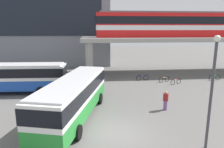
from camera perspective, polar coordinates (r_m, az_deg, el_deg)
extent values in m
plane|color=#605E5B|center=(23.89, -1.56, -4.50)|extent=(120.00, 120.00, 0.00)
cube|color=slate|center=(44.96, -21.88, 16.15)|extent=(30.68, 11.03, 21.05)
cube|color=black|center=(39.75, -24.34, 18.08)|extent=(27.61, 0.10, 11.79)
cube|color=#9E9B93|center=(34.79, 18.35, 9.14)|extent=(31.04, 7.02, 0.60)
cylinder|color=#9E9B93|center=(29.52, -6.24, 3.71)|extent=(1.10, 1.10, 5.03)
cylinder|color=#9E9B93|center=(34.88, -6.11, 5.06)|extent=(1.10, 1.10, 5.03)
cube|color=red|center=(34.60, 18.01, 12.63)|extent=(25.73, 2.90, 3.60)
cube|color=silver|center=(34.60, 17.97, 12.04)|extent=(25.79, 2.96, 0.70)
cube|color=black|center=(34.62, 18.09, 13.82)|extent=(25.79, 2.96, 1.10)
cube|color=slate|center=(34.68, 18.23, 15.80)|extent=(24.70, 2.61, 0.24)
cube|color=#268C33|center=(16.63, -10.17, -8.58)|extent=(5.14, 11.28, 1.10)
cube|color=white|center=(16.21, -10.34, -4.29)|extent=(5.14, 11.28, 1.50)
cube|color=black|center=(16.19, -10.35, -4.04)|extent=(5.19, 11.33, 0.96)
cube|color=silver|center=(16.00, -10.46, -1.51)|extent=(4.89, 10.71, 0.12)
cylinder|color=black|center=(20.33, -10.22, -6.28)|extent=(0.52, 1.04, 1.00)
cylinder|color=black|center=(19.68, -3.27, -6.74)|extent=(0.52, 1.04, 1.00)
cylinder|color=black|center=(14.75, -18.86, -14.26)|extent=(0.52, 1.04, 1.00)
cylinder|color=black|center=(13.83, -9.30, -15.60)|extent=(0.52, 1.04, 1.00)
cube|color=#1E4CB2|center=(25.05, -25.21, -2.41)|extent=(11.08, 2.85, 1.10)
cube|color=silver|center=(24.77, -25.49, 0.50)|extent=(11.08, 2.85, 1.50)
cube|color=black|center=(24.76, -25.50, 0.67)|extent=(11.12, 2.90, 0.96)
cube|color=silver|center=(24.63, -25.66, 2.34)|extent=(10.52, 2.71, 0.12)
cylinder|color=black|center=(23.05, -19.07, -4.53)|extent=(1.01, 0.31, 1.00)
cylinder|color=black|center=(25.37, -17.59, -2.90)|extent=(1.01, 0.31, 1.00)
torus|color=black|center=(32.08, 27.18, -0.86)|extent=(0.74, 0.12, 0.74)
torus|color=black|center=(31.46, 25.65, -0.94)|extent=(0.74, 0.12, 0.74)
cylinder|color=#1E7F33|center=(31.71, 26.47, -0.41)|extent=(1.05, 0.13, 0.05)
cylinder|color=#1E7F33|center=(31.40, 25.70, -0.41)|extent=(0.04, 0.04, 0.55)
cylinder|color=#1E7F33|center=(32.01, 27.24, -0.25)|extent=(0.04, 0.04, 0.65)
torus|color=black|center=(28.80, 9.37, -1.01)|extent=(0.74, 0.13, 0.74)
torus|color=black|center=(28.46, 7.38, -1.10)|extent=(0.74, 0.13, 0.74)
cylinder|color=#1E3FA5|center=(28.56, 8.40, -0.51)|extent=(1.05, 0.15, 0.05)
cylinder|color=#1E3FA5|center=(28.39, 7.40, -0.52)|extent=(0.04, 0.04, 0.55)
cylinder|color=#1E3FA5|center=(28.72, 9.39, -0.33)|extent=(0.04, 0.04, 0.65)
torus|color=black|center=(28.68, 14.96, -1.33)|extent=(0.70, 0.34, 0.74)
torus|color=black|center=(27.98, 13.39, -1.58)|extent=(0.70, 0.34, 0.74)
cylinder|color=#996626|center=(28.26, 14.22, -0.90)|extent=(0.99, 0.46, 0.05)
cylinder|color=#996626|center=(27.91, 13.42, -0.98)|extent=(0.04, 0.04, 0.55)
cylinder|color=#996626|center=(28.60, 15.00, -0.65)|extent=(0.04, 0.04, 0.65)
torus|color=black|center=(27.93, 17.92, -1.88)|extent=(0.70, 0.36, 0.74)
torus|color=black|center=(27.18, 16.41, -2.16)|extent=(0.70, 0.36, 0.74)
cylinder|color=#B21E1E|center=(27.49, 17.22, -1.45)|extent=(0.98, 0.47, 0.05)
cylinder|color=#B21E1E|center=(27.11, 16.45, -1.55)|extent=(0.04, 0.04, 0.55)
cylinder|color=#B21E1E|center=(27.85, 17.97, -1.18)|extent=(0.04, 0.04, 0.65)
cylinder|color=#724C8C|center=(18.79, 14.48, -8.36)|extent=(0.32, 0.32, 0.83)
cube|color=maroon|center=(18.54, 14.60, -6.22)|extent=(0.48, 0.44, 0.65)
sphere|color=tan|center=(18.41, 14.68, -4.93)|extent=(0.22, 0.22, 0.22)
cylinder|color=#3F3F44|center=(12.96, 25.58, -5.95)|extent=(0.16, 0.16, 6.29)
sphere|color=silver|center=(12.40, 27.02, 8.69)|extent=(0.36, 0.36, 0.36)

